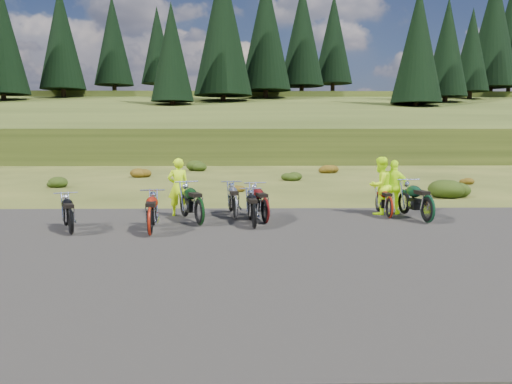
{
  "coord_description": "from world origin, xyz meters",
  "views": [
    {
      "loc": [
        0.02,
        -12.75,
        2.52
      ],
      "look_at": [
        0.32,
        1.47,
        0.88
      ],
      "focal_mm": 35.0,
      "sensor_mm": 36.0,
      "label": 1
    }
  ],
  "objects_px": {
    "person_middle": "(178,188)",
    "motorcycle_0": "(71,236)",
    "motorcycle_3": "(236,220)",
    "motorcycle_7": "(427,224)"
  },
  "relations": [
    {
      "from": "motorcycle_0",
      "to": "motorcycle_3",
      "type": "bearing_deg",
      "value": -85.88
    },
    {
      "from": "motorcycle_0",
      "to": "motorcycle_7",
      "type": "height_order",
      "value": "motorcycle_7"
    },
    {
      "from": "motorcycle_0",
      "to": "motorcycle_3",
      "type": "height_order",
      "value": "motorcycle_3"
    },
    {
      "from": "motorcycle_0",
      "to": "motorcycle_7",
      "type": "bearing_deg",
      "value": -105.95
    },
    {
      "from": "motorcycle_7",
      "to": "person_middle",
      "type": "distance_m",
      "value": 7.42
    },
    {
      "from": "motorcycle_3",
      "to": "motorcycle_7",
      "type": "distance_m",
      "value": 5.5
    },
    {
      "from": "motorcycle_3",
      "to": "motorcycle_0",
      "type": "bearing_deg",
      "value": 111.39
    },
    {
      "from": "motorcycle_0",
      "to": "motorcycle_3",
      "type": "relative_size",
      "value": 0.93
    },
    {
      "from": "person_middle",
      "to": "motorcycle_3",
      "type": "bearing_deg",
      "value": 148.63
    },
    {
      "from": "person_middle",
      "to": "motorcycle_0",
      "type": "bearing_deg",
      "value": 41.6
    }
  ]
}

